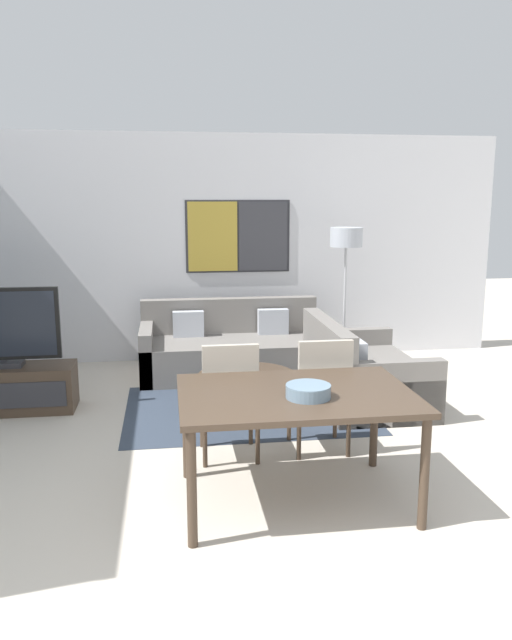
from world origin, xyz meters
TOP-DOWN VIEW (x-y plane):
  - ground_plane at (0.00, 0.00)m, footprint 24.00×24.00m
  - wall_back at (0.01, 5.05)m, footprint 7.15×0.09m
  - area_rug at (0.08, 2.98)m, footprint 2.33×1.72m
  - tv_console at (-2.22, 3.26)m, footprint 1.30×0.46m
  - television at (-2.22, 3.27)m, footprint 1.09×0.20m
  - sofa_main at (0.08, 4.30)m, footprint 2.11×0.98m
  - sofa_side at (1.22, 3.06)m, footprint 0.98×1.53m
  - coffee_table at (0.08, 2.98)m, footprint 0.94×0.94m
  - dining_table at (0.16, 1.09)m, footprint 1.54×1.06m
  - dining_chair_left at (-0.20, 1.83)m, footprint 0.46×0.46m
  - dining_chair_centre at (0.53, 1.86)m, footprint 0.46×0.46m
  - fruit_bowl at (0.22, 0.96)m, footprint 0.29×0.29m
  - floor_lamp at (1.39, 4.21)m, footprint 0.37×0.37m

SIDE VIEW (x-z plane):
  - ground_plane at x=0.00m, z-range 0.00..0.00m
  - area_rug at x=0.08m, z-range 0.00..0.01m
  - tv_console at x=-2.22m, z-range 0.00..0.44m
  - coffee_table at x=0.08m, z-range 0.09..0.44m
  - sofa_side at x=1.22m, z-range -0.15..0.69m
  - sofa_main at x=0.08m, z-range -0.15..0.69m
  - dining_chair_left at x=-0.20m, z-range 0.04..0.99m
  - dining_chair_centre at x=0.53m, z-range 0.04..0.99m
  - dining_table at x=0.16m, z-range 0.31..1.08m
  - television at x=-2.22m, z-range 0.44..1.20m
  - fruit_bowl at x=0.22m, z-range 0.78..0.86m
  - wall_back at x=0.01m, z-range 0.00..2.80m
  - floor_lamp at x=1.39m, z-range 0.61..2.30m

